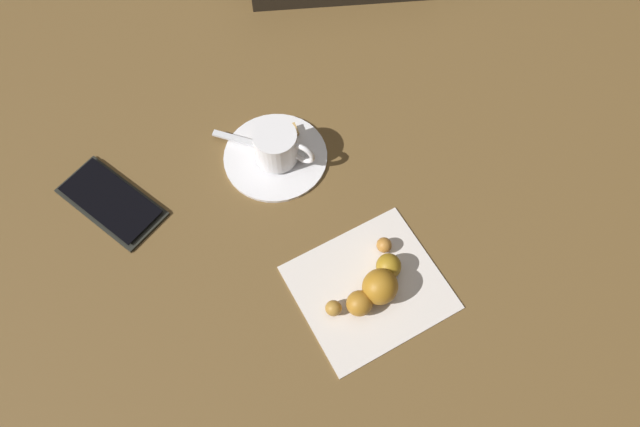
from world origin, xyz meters
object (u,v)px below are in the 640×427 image
object	(u,v)px
sugar_packet	(277,135)
croissant	(376,285)
cell_phone	(111,201)
espresso_cup	(280,145)
saucer	(276,155)
teaspoon	(274,149)
napkin	(369,287)

from	to	relation	value
sugar_packet	croissant	size ratio (longest dim) A/B	0.47
croissant	cell_phone	xyz separation A→B (m)	(-0.31, -0.20, -0.02)
espresso_cup	cell_phone	size ratio (longest dim) A/B	0.50
saucer	cell_phone	xyz separation A→B (m)	(-0.08, -0.22, -0.00)
saucer	teaspoon	bearing A→B (deg)	165.59
teaspoon	cell_phone	world-z (taller)	teaspoon
teaspoon	croissant	bearing A→B (deg)	-5.12
napkin	espresso_cup	bearing A→B (deg)	173.16
saucer	napkin	xyz separation A→B (m)	(0.23, -0.02, -0.00)
espresso_cup	cell_phone	distance (m)	0.24
espresso_cup	teaspoon	size ratio (longest dim) A/B	0.66
croissant	cell_phone	bearing A→B (deg)	-147.74
teaspoon	cell_phone	bearing A→B (deg)	-107.95
sugar_packet	napkin	distance (m)	0.25
sugar_packet	cell_phone	size ratio (longest dim) A/B	0.38
espresso_cup	napkin	xyz separation A→B (m)	(0.22, -0.03, -0.03)
cell_phone	croissant	bearing A→B (deg)	32.26
napkin	croissant	size ratio (longest dim) A/B	1.37
saucer	napkin	distance (m)	0.23
saucer	sugar_packet	size ratio (longest dim) A/B	2.38
espresso_cup	croissant	size ratio (longest dim) A/B	0.62
saucer	sugar_packet	bearing A→B (deg)	141.41
espresso_cup	cell_phone	xyz separation A→B (m)	(-0.08, -0.22, -0.03)
teaspoon	cell_phone	size ratio (longest dim) A/B	0.75
teaspoon	sugar_packet	distance (m)	0.02
napkin	croissant	distance (m)	0.02
teaspoon	napkin	distance (m)	0.24
espresso_cup	sugar_packet	bearing A→B (deg)	154.52
espresso_cup	sugar_packet	xyz separation A→B (m)	(-0.03, 0.01, -0.02)
saucer	sugar_packet	world-z (taller)	sugar_packet
napkin	cell_phone	distance (m)	0.36
teaspoon	saucer	bearing A→B (deg)	-14.41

